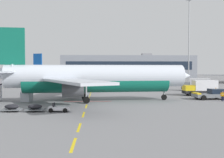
% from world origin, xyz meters
% --- Properties ---
extents(ground, '(400.00, 400.00, 0.00)m').
position_xyz_m(ground, '(40.00, 40.00, 0.00)').
color(ground, slate).
extents(apron_paint_markings, '(8.00, 99.00, 0.01)m').
position_xyz_m(apron_paint_markings, '(18.00, 39.26, 0.00)').
color(apron_paint_markings, yellow).
rests_on(apron_paint_markings, ground).
extents(airliner_foreground, '(34.82, 34.45, 12.20)m').
position_xyz_m(airliner_foreground, '(18.97, 22.10, 3.95)').
color(airliner_foreground, silver).
rests_on(airliner_foreground, ground).
extents(pushback_tug, '(6.22, 3.60, 2.08)m').
position_xyz_m(pushback_tug, '(40.28, 24.28, 0.90)').
color(pushback_tug, slate).
rests_on(pushback_tug, ground).
extents(airliner_far_center, '(33.40, 31.83, 12.13)m').
position_xyz_m(airliner_far_center, '(5.09, 93.57, 3.93)').
color(airliner_far_center, silver).
rests_on(airliner_far_center, ground).
extents(catering_truck, '(7.11, 2.93, 3.14)m').
position_xyz_m(catering_truck, '(41.01, 31.34, 1.65)').
color(catering_truck, black).
rests_on(catering_truck, ground).
extents(fuel_service_truck, '(7.40, 4.54, 3.14)m').
position_xyz_m(fuel_service_truck, '(44.28, 43.17, 1.65)').
color(fuel_service_truck, black).
rests_on(fuel_service_truck, ground).
extents(baggage_train, '(11.65, 2.05, 1.14)m').
position_xyz_m(baggage_train, '(10.14, 10.98, 0.53)').
color(baggage_train, silver).
rests_on(baggage_train, ground).
extents(ground_crew_worker, '(0.62, 0.38, 1.70)m').
position_xyz_m(ground_crew_worker, '(40.94, 21.12, 0.97)').
color(ground_crew_worker, '#191E38').
rests_on(ground_crew_worker, ground).
extents(uld_cargo_container, '(1.89, 1.86, 1.60)m').
position_xyz_m(uld_cargo_container, '(7.62, 22.46, 0.80)').
color(uld_cargo_container, '#B7BCC6').
rests_on(uld_cargo_container, ground).
extents(apron_light_mast_far, '(1.80, 1.80, 28.73)m').
position_xyz_m(apron_light_mast_far, '(49.63, 66.02, 17.56)').
color(apron_light_mast_far, slate).
rests_on(apron_light_mast_far, ground).
extents(terminal_satellite, '(79.27, 23.35, 14.83)m').
position_xyz_m(terminal_satellite, '(37.48, 146.28, 6.63)').
color(terminal_satellite, gray).
rests_on(terminal_satellite, ground).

